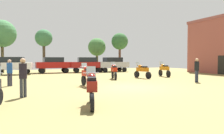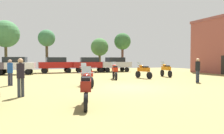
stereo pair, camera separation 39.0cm
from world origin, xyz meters
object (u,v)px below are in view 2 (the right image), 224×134
(tree_3, at_px, (6,34))
(person_3, at_px, (21,74))
(motorcycle_3, at_px, (115,71))
(motorcycle_4, at_px, (166,69))
(car_1, at_px, (56,64))
(person_1, at_px, (10,70))
(car_2, at_px, (90,64))
(tree_4, at_px, (100,47))
(motorcycle_7, at_px, (86,87))
(motorcycle_6, at_px, (87,75))
(car_4, at_px, (115,63))
(tree_5, at_px, (47,39))
(tree_2, at_px, (122,42))
(car_3, at_px, (15,64))
(motorcycle_5, at_px, (143,70))
(person_2, at_px, (198,68))

(tree_3, bearing_deg, person_3, -82.99)
(motorcycle_3, height_order, motorcycle_4, motorcycle_3)
(car_1, relative_size, person_1, 2.53)
(car_2, relative_size, person_1, 2.60)
(tree_4, bearing_deg, person_3, -117.29)
(motorcycle_7, height_order, car_1, car_1)
(motorcycle_4, bearing_deg, motorcycle_6, -146.28)
(motorcycle_7, distance_m, car_2, 20.57)
(tree_3, relative_size, tree_4, 1.33)
(motorcycle_7, relative_size, person_1, 1.19)
(motorcycle_7, distance_m, car_4, 21.57)
(tree_5, bearing_deg, tree_2, -2.39)
(person_1, relative_size, tree_3, 0.26)
(motorcycle_3, distance_m, car_3, 12.65)
(car_3, bearing_deg, motorcycle_7, -160.22)
(car_1, relative_size, car_3, 0.96)
(motorcycle_6, relative_size, car_1, 0.50)
(motorcycle_5, height_order, person_1, person_1)
(person_3, bearing_deg, tree_5, 57.56)
(motorcycle_7, xyz_separation_m, tree_4, (8.12, 23.19, 2.86))
(motorcycle_7, relative_size, person_3, 1.15)
(tree_2, bearing_deg, motorcycle_5, -106.04)
(person_3, bearing_deg, tree_2, 29.45)
(car_4, bearing_deg, car_2, 82.81)
(person_2, bearing_deg, car_1, 110.08)
(person_2, height_order, person_3, person_2)
(motorcycle_4, height_order, person_3, person_3)
(motorcycle_3, bearing_deg, tree_3, 141.57)
(car_2, relative_size, person_3, 2.52)
(motorcycle_5, bearing_deg, motorcycle_7, -141.73)
(tree_4, height_order, tree_5, tree_5)
(person_1, distance_m, tree_4, 19.25)
(car_1, distance_m, tree_4, 7.80)
(motorcycle_3, relative_size, tree_4, 0.43)
(person_1, bearing_deg, car_1, -82.10)
(motorcycle_7, xyz_separation_m, car_4, (9.18, 19.51, 0.46))
(car_4, bearing_deg, tree_3, 77.27)
(motorcycle_6, height_order, motorcycle_7, motorcycle_6)
(person_2, bearing_deg, car_2, 97.00)
(motorcycle_3, distance_m, tree_2, 14.50)
(person_2, bearing_deg, person_3, 179.81)
(car_4, height_order, tree_4, tree_4)
(motorcycle_7, xyz_separation_m, car_3, (-3.41, 18.93, 0.46))
(car_3, xyz_separation_m, tree_4, (11.53, 4.26, 2.41))
(motorcycle_4, relative_size, person_1, 1.31)
(motorcycle_4, bearing_deg, tree_3, 150.06)
(motorcycle_5, xyz_separation_m, person_3, (-10.06, -6.34, 0.32))
(motorcycle_4, relative_size, person_2, 1.24)
(car_2, xyz_separation_m, tree_5, (-5.25, 2.68, 3.35))
(tree_4, bearing_deg, car_2, -126.80)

